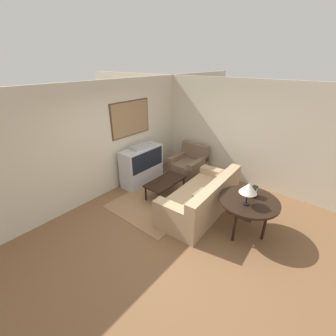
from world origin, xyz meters
TOP-DOWN VIEW (x-y plane):
  - ground_plane at (0.00, 0.00)m, footprint 12.00×12.00m
  - wall_back at (0.02, 2.13)m, footprint 12.00×0.10m
  - wall_right at (2.63, 0.00)m, footprint 0.06×12.00m
  - area_rug at (0.57, 0.79)m, footprint 2.32×1.73m
  - tv at (0.84, 1.76)m, footprint 1.20×0.48m
  - couch at (0.73, -0.20)m, footprint 2.16×1.04m
  - armchair at (2.03, 1.05)m, footprint 0.89×0.87m
  - coffee_table at (0.72, 0.84)m, footprint 1.05×0.53m
  - console_table at (0.71, -1.21)m, footprint 1.11×1.11m
  - table_lamp at (0.53, -1.21)m, footprint 0.31×0.31m
  - mantel_clock at (0.88, -1.21)m, footprint 0.17×0.10m

SIDE VIEW (x-z plane):
  - ground_plane at x=0.00m, z-range 0.00..0.00m
  - area_rug at x=0.57m, z-range 0.00..0.01m
  - armchair at x=2.03m, z-range -0.15..0.74m
  - couch at x=0.73m, z-range -0.11..0.74m
  - coffee_table at x=0.72m, z-range 0.17..0.59m
  - tv at x=0.84m, z-range -0.03..1.07m
  - console_table at x=0.71m, z-range 0.30..1.03m
  - mantel_clock at x=0.88m, z-range 0.73..0.93m
  - table_lamp at x=0.53m, z-range 0.85..1.28m
  - wall_right at x=2.63m, z-range 0.00..2.70m
  - wall_back at x=0.02m, z-range 0.01..2.71m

